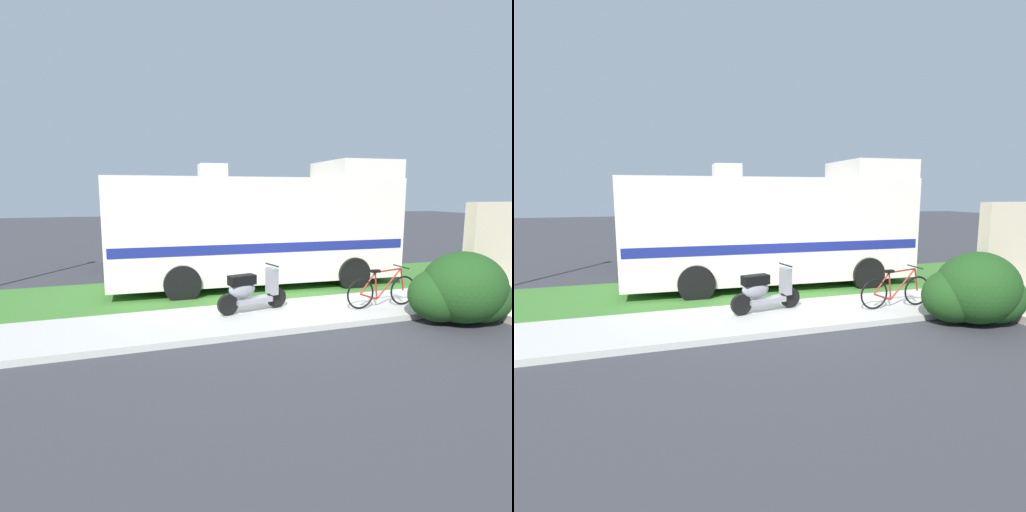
{
  "view_description": "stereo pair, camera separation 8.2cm",
  "coord_description": "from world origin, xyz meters",
  "views": [
    {
      "loc": [
        -3.18,
        -8.91,
        2.59
      ],
      "look_at": [
        -0.07,
        0.3,
        1.1
      ],
      "focal_mm": 28.89,
      "sensor_mm": 36.0,
      "label": 1
    },
    {
      "loc": [
        -3.1,
        -8.93,
        2.59
      ],
      "look_at": [
        -0.07,
        0.3,
        1.1
      ],
      "focal_mm": 28.89,
      "sensor_mm": 36.0,
      "label": 2
    }
  ],
  "objects": [
    {
      "name": "scooter",
      "position": [
        -0.61,
        -0.92,
        0.58
      ],
      "size": [
        1.6,
        0.6,
        0.97
      ],
      "color": "black",
      "rests_on": "ground"
    },
    {
      "name": "porch_steps",
      "position": [
        4.83,
        -2.29,
        0.97
      ],
      "size": [
        2.0,
        1.26,
        2.4
      ],
      "color": "#BCB29E",
      "rests_on": "ground"
    },
    {
      "name": "pickup_truck_far",
      "position": [
        -0.19,
        9.19,
        0.98
      ],
      "size": [
        5.76,
        2.5,
        1.85
      ],
      "color": "#B7B29E",
      "rests_on": "ground"
    },
    {
      "name": "sidewalk",
      "position": [
        0.0,
        -1.2,
        0.06
      ],
      "size": [
        24.0,
        2.0,
        0.12
      ],
      "color": "beige",
      "rests_on": "ground"
    },
    {
      "name": "ground_plane",
      "position": [
        0.0,
        0.0,
        0.0
      ],
      "size": [
        80.0,
        80.0,
        0.0
      ],
      "primitive_type": "plane",
      "color": "#38383D"
    },
    {
      "name": "bush_by_porch",
      "position": [
        3.21,
        -2.68,
        0.67
      ],
      "size": [
        2.0,
        1.5,
        1.42
      ],
      "color": "#1E4719",
      "rests_on": "ground"
    },
    {
      "name": "grass_strip",
      "position": [
        0.0,
        1.5,
        0.04
      ],
      "size": [
        24.0,
        3.4,
        0.08
      ],
      "color": "#3D752D",
      "rests_on": "ground"
    },
    {
      "name": "bottle_green",
      "position": [
        5.56,
        -0.65,
        0.23
      ],
      "size": [
        0.07,
        0.07,
        0.27
      ],
      "color": "brown",
      "rests_on": "ground"
    },
    {
      "name": "pickup_truck_near",
      "position": [
        -1.02,
        6.24,
        0.96
      ],
      "size": [
        5.66,
        2.48,
        1.78
      ],
      "color": "#1E2328",
      "rests_on": "ground"
    },
    {
      "name": "bicycle",
      "position": [
        2.23,
        -1.49,
        0.49
      ],
      "size": [
        1.75,
        0.52,
        0.88
      ],
      "color": "black",
      "rests_on": "ground"
    },
    {
      "name": "motorhome_rv",
      "position": [
        0.52,
        1.76,
        1.65
      ],
      "size": [
        7.86,
        2.82,
        3.48
      ],
      "color": "silver",
      "rests_on": "ground"
    }
  ]
}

